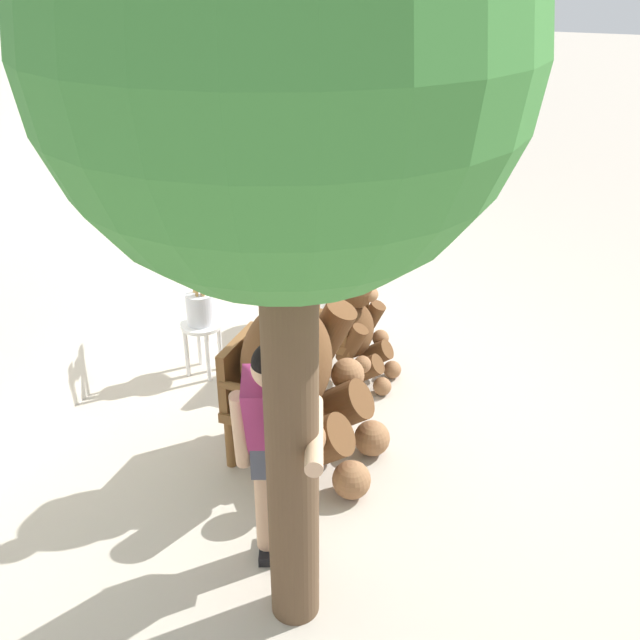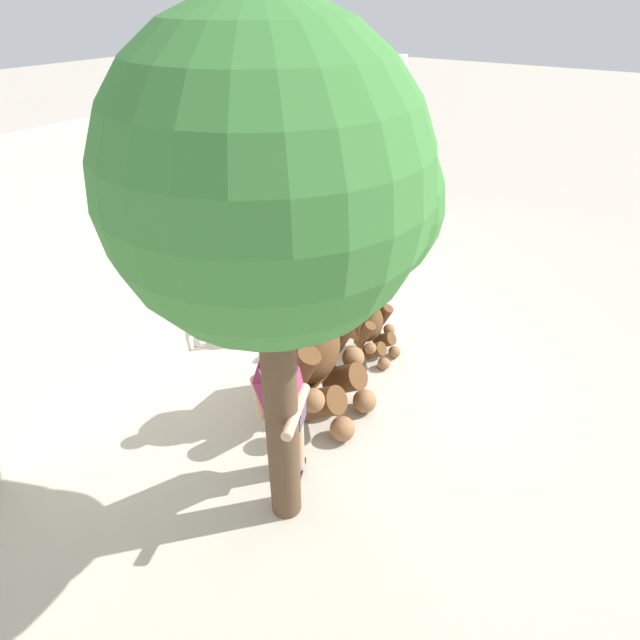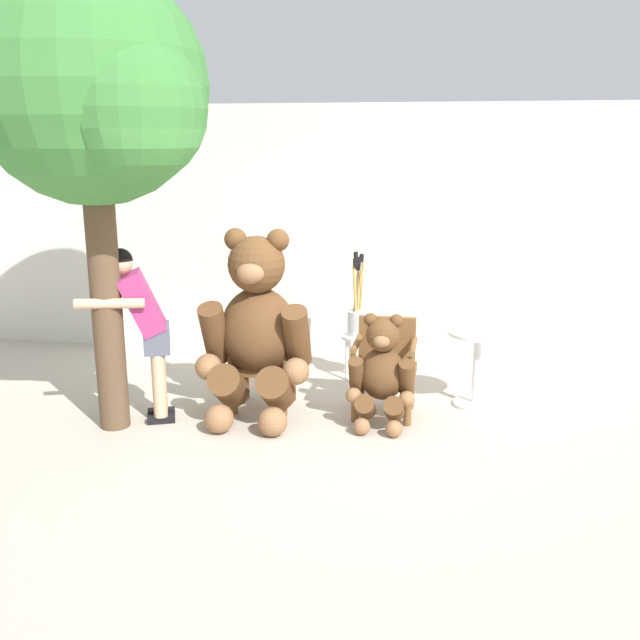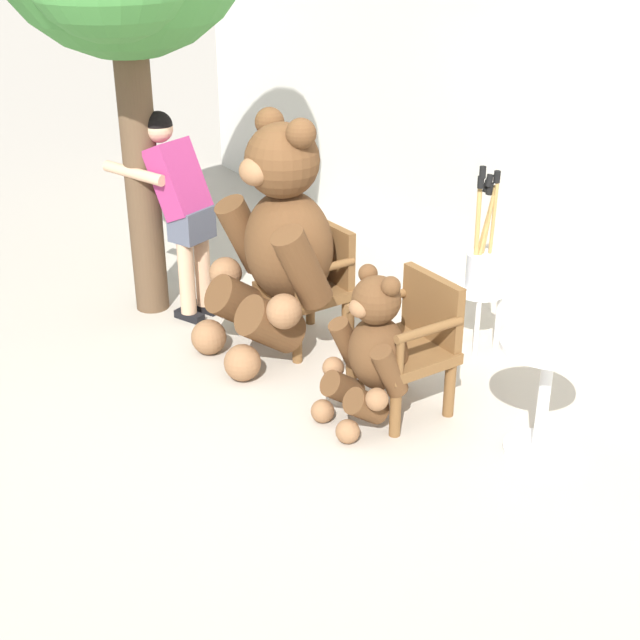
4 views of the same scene
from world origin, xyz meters
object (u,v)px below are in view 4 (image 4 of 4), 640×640
Objects in this scene: wooden_chair_right at (409,341)px; round_side_table at (545,385)px; wooden_chair_left at (311,281)px; teddy_bear_large at (277,241)px; person_visitor at (180,200)px; brush_bucket at (482,261)px; white_stool at (479,302)px; teddy_bear_small at (371,350)px.

round_side_table is (0.82, 0.32, -0.01)m from wooden_chair_right.
wooden_chair_left is 0.45m from teddy_bear_large.
round_side_table is (2.86, 0.87, -0.47)m from person_visitor.
person_visitor is (-0.92, -0.28, 0.09)m from teddy_bear_large.
wooden_chair_left is 1.12m from wooden_chair_right.
round_side_table is (1.94, 0.32, -0.01)m from wooden_chair_left.
white_stool is at bearing 22.83° from brush_bucket.
wooden_chair_left is 1.16m from person_visitor.
teddy_bear_large is 1.42m from brush_bucket.
wooden_chair_left is 1.16m from teddy_bear_small.
round_side_table is (1.19, -0.60, 0.09)m from white_stool.
round_side_table is (0.83, 0.62, -0.04)m from teddy_bear_small.
white_stool is at bearing 41.22° from person_visitor.
wooden_chair_right is at bearing -68.39° from brush_bucket.
person_visitor is 2.15× the size of round_side_table.
person_visitor is at bearing -149.16° from wooden_chair_left.
teddy_bear_large is at bearing -166.28° from wooden_chair_right.
brush_bucket reaches higher than wooden_chair_left.
wooden_chair_right is 2.16m from person_visitor.
white_stool is 0.52× the size of brush_bucket.
white_stool is (-0.36, 0.92, -0.11)m from wooden_chair_right.
brush_bucket is (-0.36, 1.21, 0.18)m from teddy_bear_small.
round_side_table reaches higher than white_stool.
white_stool is at bearing 153.25° from round_side_table.
wooden_chair_left is 0.87× the size of teddy_bear_small.
wooden_chair_right is (1.12, 0.00, 0.00)m from wooden_chair_left.
wooden_chair_left is at bearing -129.38° from brush_bucket.
wooden_chair_right is 1.19× the size of round_side_table.
person_visitor reaches higher than wooden_chair_right.
teddy_bear_small is at bearing -90.14° from wooden_chair_right.
person_visitor is 2.30m from white_stool.
person_visitor reaches higher than wooden_chair_left.
teddy_bear_small is 2.15× the size of white_stool.
teddy_bear_small is at bearing -1.17° from teddy_bear_large.
brush_bucket reaches higher than teddy_bear_small.
teddy_bear_large is at bearing 16.72° from person_visitor.
white_stool is at bearing 111.47° from wooden_chair_right.
wooden_chair_right reaches higher than round_side_table.
person_visitor reaches higher than brush_bucket.
wooden_chair_left is at bearing -170.60° from round_side_table.
white_stool is 0.31m from brush_bucket.
brush_bucket reaches higher than wooden_chair_right.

